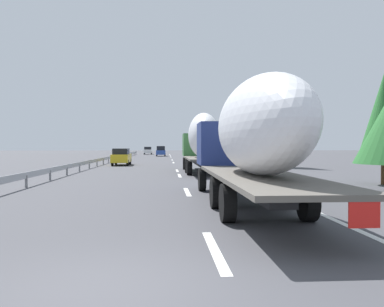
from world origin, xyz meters
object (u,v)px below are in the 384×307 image
(car_yellow_coupe, at_px, (121,157))
(truck_trailing, at_px, (250,136))
(road_sign, at_px, (212,146))
(truck_lead, at_px, (202,140))
(car_white_van, at_px, (148,150))
(car_blue_sedan, at_px, (161,151))

(car_yellow_coupe, bearing_deg, truck_trailing, -166.03)
(road_sign, bearing_deg, truck_lead, 171.09)
(truck_lead, relative_size, car_white_van, 2.76)
(truck_trailing, relative_size, car_blue_sedan, 3.19)
(car_white_van, bearing_deg, truck_trailing, -175.24)
(car_white_van, xyz_separation_m, car_yellow_coupe, (-53.67, 0.46, -0.01))
(car_yellow_coupe, height_order, road_sign, road_sign)
(truck_trailing, height_order, car_white_van, truck_trailing)
(car_yellow_coupe, xyz_separation_m, road_sign, (7.38, -10.51, 1.13))
(car_white_van, bearing_deg, car_blue_sedan, -169.28)
(truck_trailing, xyz_separation_m, car_blue_sedan, (66.11, 3.66, -1.37))
(truck_lead, relative_size, truck_trailing, 0.86)
(road_sign, bearing_deg, car_white_van, 12.25)
(truck_trailing, height_order, road_sign, truck_trailing)
(car_blue_sedan, relative_size, road_sign, 1.51)
(car_yellow_coupe, bearing_deg, car_blue_sedan, -5.89)
(car_white_van, distance_m, road_sign, 47.38)
(truck_lead, xyz_separation_m, road_sign, (19.78, -3.10, -0.42))
(truck_trailing, distance_m, car_white_van, 83.77)
(car_blue_sedan, distance_m, road_sign, 29.74)
(car_white_van, relative_size, road_sign, 1.50)
(car_blue_sedan, bearing_deg, car_white_van, 10.72)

